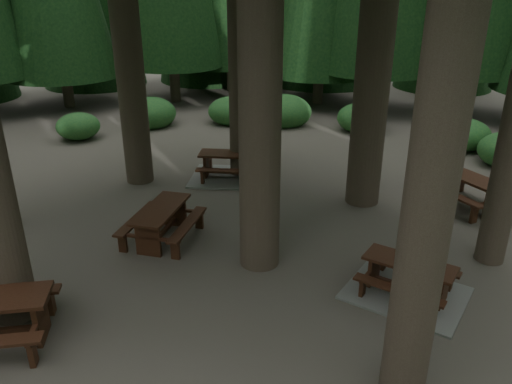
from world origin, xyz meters
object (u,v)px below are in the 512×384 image
(picnic_table_a, at_px, (407,284))
(picnic_table_b, at_px, (162,219))
(picnic_table_d, at_px, (469,187))
(picnic_table_c, at_px, (231,169))

(picnic_table_a, bearing_deg, picnic_table_b, -169.89)
(picnic_table_b, relative_size, picnic_table_d, 0.81)
(picnic_table_b, bearing_deg, picnic_table_c, -5.40)
(picnic_table_b, xyz_separation_m, picnic_table_d, (6.78, 4.40, 0.02))
(picnic_table_a, relative_size, picnic_table_c, 0.91)
(picnic_table_d, bearing_deg, picnic_table_c, -135.46)
(picnic_table_b, relative_size, picnic_table_c, 0.73)
(picnic_table_b, height_order, picnic_table_c, picnic_table_b)
(picnic_table_a, xyz_separation_m, picnic_table_b, (-5.55, 0.39, 0.30))
(picnic_table_b, distance_m, picnic_table_c, 4.20)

